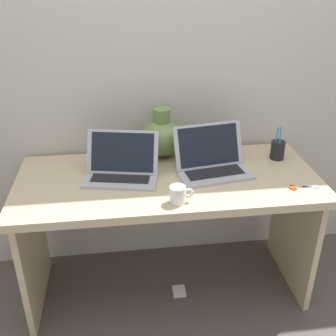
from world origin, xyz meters
name	(u,v)px	position (x,y,z in m)	size (l,w,h in m)	color
ground_plane	(168,286)	(0.00, 0.00, 0.00)	(6.00, 6.00, 0.00)	#564C47
back_wall	(159,62)	(0.00, 0.37, 1.20)	(4.40, 0.04, 2.40)	beige
desk	(168,203)	(0.00, 0.00, 0.56)	(1.49, 0.66, 0.72)	#D1B78C
laptop_left	(122,166)	(-0.22, 0.04, 0.77)	(0.39, 0.29, 0.22)	#B2B2B7
laptop_right	(211,160)	(0.22, 0.04, 0.78)	(0.39, 0.29, 0.23)	#B2B2B7
green_vase	(162,137)	(0.00, 0.27, 0.82)	(0.24, 0.24, 0.26)	#75934C
coffee_mug	(178,195)	(0.01, -0.24, 0.76)	(0.11, 0.07, 0.08)	white
pen_cup	(278,150)	(0.61, 0.13, 0.77)	(0.07, 0.07, 0.19)	black
scissors	(299,187)	(0.60, -0.18, 0.72)	(0.15, 0.05, 0.01)	#B7B7BC
power_brick	(179,291)	(0.05, -0.07, 0.01)	(0.07, 0.07, 0.03)	white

